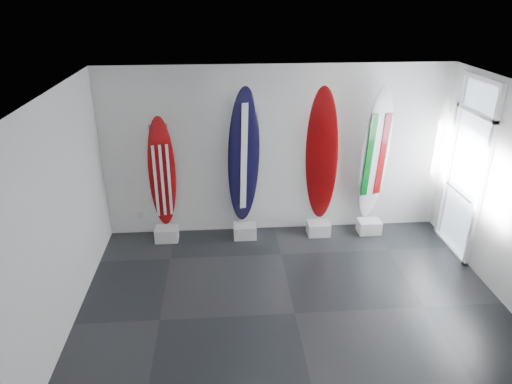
{
  "coord_description": "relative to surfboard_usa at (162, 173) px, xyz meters",
  "views": [
    {
      "loc": [
        -0.93,
        -5.09,
        4.15
      ],
      "look_at": [
        -0.43,
        1.4,
        1.23
      ],
      "focal_mm": 32.39,
      "sensor_mm": 36.0,
      "label": 1
    }
  ],
  "objects": [
    {
      "name": "display_block_navy",
      "position": [
        1.39,
        -0.1,
        -1.12
      ],
      "size": [
        0.4,
        0.3,
        0.24
      ],
      "primitive_type": "cube",
      "color": "silver",
      "rests_on": "floor"
    },
    {
      "name": "display_block_usa",
      "position": [
        0.0,
        -0.1,
        -1.12
      ],
      "size": [
        0.4,
        0.3,
        0.24
      ],
      "primitive_type": "cube",
      "color": "silver",
      "rests_on": "floor"
    },
    {
      "name": "surfboard_italy",
      "position": [
        3.67,
        0.0,
        0.23
      ],
      "size": [
        0.61,
        0.4,
        2.47
      ],
      "primitive_type": "ellipsoid",
      "rotation": [
        0.07,
        0.0,
        0.27
      ],
      "color": "silver",
      "rests_on": "display_block_italy"
    },
    {
      "name": "floor",
      "position": [
        1.96,
        -2.28,
        -1.24
      ],
      "size": [
        6.0,
        6.0,
        0.0
      ],
      "primitive_type": "plane",
      "color": "black",
      "rests_on": "ground"
    },
    {
      "name": "wall_back",
      "position": [
        1.96,
        0.22,
        0.26
      ],
      "size": [
        6.0,
        0.0,
        6.0
      ],
      "primitive_type": "plane",
      "rotation": [
        1.57,
        0.0,
        0.0
      ],
      "color": "white",
      "rests_on": "ground"
    },
    {
      "name": "wall_front",
      "position": [
        1.96,
        -4.78,
        0.26
      ],
      "size": [
        6.0,
        0.0,
        6.0
      ],
      "primitive_type": "plane",
      "rotation": [
        -1.57,
        0.0,
        0.0
      ],
      "color": "white",
      "rests_on": "ground"
    },
    {
      "name": "wall_left",
      "position": [
        -1.04,
        -2.28,
        0.26
      ],
      "size": [
        0.0,
        5.0,
        5.0
      ],
      "primitive_type": "plane",
      "rotation": [
        1.57,
        0.0,
        1.57
      ],
      "color": "white",
      "rests_on": "ground"
    },
    {
      "name": "wall_outlet",
      "position": [
        -0.49,
        0.2,
        -0.89
      ],
      "size": [
        0.09,
        0.02,
        0.13
      ],
      "primitive_type": "cube",
      "color": "silver",
      "rests_on": "wall_back"
    },
    {
      "name": "surfboard_navy",
      "position": [
        1.39,
        0.0,
        0.23
      ],
      "size": [
        0.63,
        0.45,
        2.49
      ],
      "primitive_type": "ellipsoid",
      "rotation": [
        0.1,
        0.0,
        0.26
      ],
      "color": "black",
      "rests_on": "display_block_navy"
    },
    {
      "name": "surfboard_usa",
      "position": [
        0.0,
        0.0,
        0.0
      ],
      "size": [
        0.48,
        0.27,
        2.01
      ],
      "primitive_type": "ellipsoid",
      "rotation": [
        0.05,
        0.0,
        0.21
      ],
      "color": "maroon",
      "rests_on": "display_block_usa"
    },
    {
      "name": "glass_door",
      "position": [
        4.93,
        -0.73,
        0.18
      ],
      "size": [
        0.12,
        1.16,
        2.85
      ],
      "primitive_type": null,
      "color": "white",
      "rests_on": "floor"
    },
    {
      "name": "display_block_swiss",
      "position": [
        2.73,
        -0.1,
        -1.12
      ],
      "size": [
        0.4,
        0.3,
        0.24
      ],
      "primitive_type": "cube",
      "color": "silver",
      "rests_on": "floor"
    },
    {
      "name": "ceiling",
      "position": [
        1.96,
        -2.28,
        1.76
      ],
      "size": [
        6.0,
        6.0,
        0.0
      ],
      "primitive_type": "plane",
      "rotation": [
        3.14,
        0.0,
        0.0
      ],
      "color": "white",
      "rests_on": "wall_back"
    },
    {
      "name": "display_block_italy",
      "position": [
        3.67,
        -0.1,
        -1.12
      ],
      "size": [
        0.4,
        0.3,
        0.24
      ],
      "primitive_type": "cube",
      "color": "silver",
      "rests_on": "floor"
    },
    {
      "name": "surfboard_swiss",
      "position": [
        2.73,
        0.0,
        0.23
      ],
      "size": [
        0.64,
        0.5,
        2.47
      ],
      "primitive_type": "ellipsoid",
      "rotation": [
        0.1,
        0.0,
        -0.37
      ],
      "color": "maroon",
      "rests_on": "display_block_swiss"
    }
  ]
}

